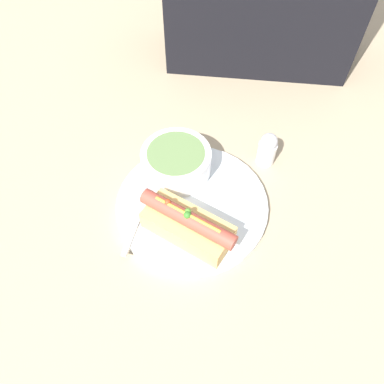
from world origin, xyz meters
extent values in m
plane|color=tan|center=(0.00, 0.00, 0.00)|extent=(4.00, 4.00, 0.00)
cylinder|color=white|center=(0.00, 0.00, 0.01)|extent=(0.26, 0.26, 0.02)
cube|color=#DBAD60|center=(0.00, -0.06, 0.03)|extent=(0.16, 0.12, 0.04)
cylinder|color=#B24738|center=(0.00, -0.06, 0.06)|extent=(0.16, 0.09, 0.03)
sphere|color=#518C2D|center=(0.00, -0.05, 0.07)|extent=(0.01, 0.01, 0.01)
sphere|color=#C63F1E|center=(-0.03, -0.04, 0.07)|extent=(0.01, 0.01, 0.01)
sphere|color=#387A28|center=(0.00, -0.06, 0.07)|extent=(0.01, 0.01, 0.01)
cylinder|color=gold|center=(0.00, -0.06, 0.07)|extent=(0.10, 0.05, 0.01)
cylinder|color=white|center=(-0.04, 0.07, 0.04)|extent=(0.12, 0.12, 0.05)
cylinder|color=#66844C|center=(-0.04, 0.07, 0.06)|extent=(0.10, 0.10, 0.01)
cube|color=#B7B7BC|center=(-0.09, -0.05, 0.02)|extent=(0.03, 0.13, 0.00)
ellipsoid|color=#B7B7BC|center=(-0.07, 0.04, 0.02)|extent=(0.04, 0.05, 0.01)
cylinder|color=silver|center=(0.12, 0.12, 0.02)|extent=(0.03, 0.03, 0.05)
sphere|color=silver|center=(0.12, 0.12, 0.05)|extent=(0.03, 0.03, 0.03)
camera|label=1|loc=(0.04, -0.35, 0.55)|focal=35.00mm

